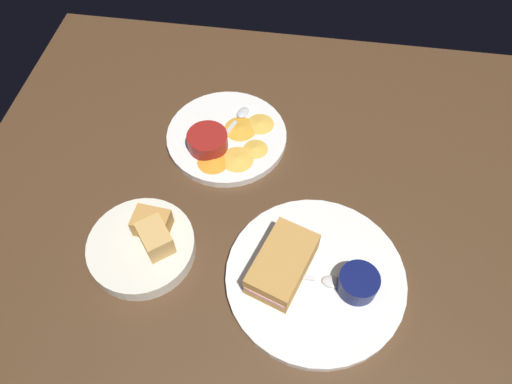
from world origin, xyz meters
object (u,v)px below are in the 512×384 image
object	(u,v)px
ramekin_light_gravy	(207,140)
spoon_by_gravy_ramekin	(240,117)
plate_sandwich_main	(315,277)
bread_basket_rear	(144,244)
sandwich_half_near	(282,264)
spoon_by_dark_ramekin	(324,280)
ramekin_dark_sauce	(358,283)
plate_chips_companion	(227,137)

from	to	relation	value
ramekin_light_gravy	spoon_by_gravy_ramekin	distance (cm)	9.80
plate_sandwich_main	spoon_by_gravy_ramekin	distance (cm)	37.64
plate_sandwich_main	bread_basket_rear	world-z (taller)	bread_basket_rear
sandwich_half_near	ramekin_light_gravy	size ratio (longest dim) A/B	1.87
spoon_by_dark_ramekin	ramekin_dark_sauce	bearing A→B (deg)	-93.25
plate_sandwich_main	bread_basket_rear	distance (cm)	29.60
spoon_by_dark_ramekin	plate_chips_companion	bearing A→B (deg)	36.60
sandwich_half_near	ramekin_dark_sauce	bearing A→B (deg)	-95.85
ramekin_dark_sauce	plate_chips_companion	xyz separation A→B (cm)	(29.30, 26.84, -2.79)
spoon_by_dark_ramekin	ramekin_light_gravy	world-z (taller)	ramekin_light_gravy
spoon_by_gravy_ramekin	ramekin_light_gravy	bearing A→B (deg)	149.56
ramekin_dark_sauce	plate_chips_companion	bearing A→B (deg)	42.50
plate_sandwich_main	ramekin_dark_sauce	world-z (taller)	ramekin_dark_sauce
sandwich_half_near	ramekin_dark_sauce	world-z (taller)	sandwich_half_near
spoon_by_dark_ramekin	spoon_by_gravy_ramekin	bearing A→B (deg)	30.24
plate_sandwich_main	ramekin_dark_sauce	xyz separation A→B (cm)	(-1.17, -6.64, 2.79)
plate_sandwich_main	ramekin_light_gravy	world-z (taller)	ramekin_light_gravy
plate_chips_companion	spoon_by_gravy_ramekin	bearing A→B (deg)	-21.71
plate_sandwich_main	spoon_by_dark_ramekin	distance (cm)	1.97
bread_basket_rear	plate_sandwich_main	bearing A→B (deg)	-92.17
ramekin_light_gravy	ramekin_dark_sauce	bearing A→B (deg)	-130.65
ramekin_dark_sauce	spoon_by_gravy_ramekin	bearing A→B (deg)	36.27
plate_sandwich_main	sandwich_half_near	bearing A→B (deg)	89.03
sandwich_half_near	spoon_by_dark_ramekin	xyz separation A→B (cm)	(-0.96, -7.02, -2.04)
ramekin_dark_sauce	plate_chips_companion	size ratio (longest dim) A/B	0.27
spoon_by_dark_ramekin	sandwich_half_near	bearing A→B (deg)	82.20
ramekin_light_gravy	bread_basket_rear	xyz separation A→B (cm)	(-23.37, 6.31, -1.21)
ramekin_dark_sauce	bread_basket_rear	distance (cm)	36.29
spoon_by_dark_ramekin	bread_basket_rear	size ratio (longest dim) A/B	0.54
plate_sandwich_main	ramekin_dark_sauce	distance (cm)	7.29
spoon_by_gravy_ramekin	plate_sandwich_main	bearing A→B (deg)	-150.85
sandwich_half_near	spoon_by_gravy_ramekin	size ratio (longest dim) A/B	1.53
spoon_by_dark_ramekin	spoon_by_gravy_ramekin	xyz separation A→B (cm)	(33.72, 19.66, 0.00)
spoon_by_dark_ramekin	spoon_by_gravy_ramekin	size ratio (longest dim) A/B	1.02
ramekin_dark_sauce	bread_basket_rear	world-z (taller)	bread_basket_rear
plate_chips_companion	spoon_by_dark_ramekin	bearing A→B (deg)	-143.40
bread_basket_rear	ramekin_light_gravy	bearing A→B (deg)	-15.12
spoon_by_gravy_ramekin	bread_basket_rear	size ratio (longest dim) A/B	0.53
sandwich_half_near	spoon_by_gravy_ramekin	xyz separation A→B (cm)	(32.76, 12.64, -2.04)
plate_chips_companion	bread_basket_rear	size ratio (longest dim) A/B	1.33
plate_sandwich_main	sandwich_half_near	world-z (taller)	sandwich_half_near
ramekin_dark_sauce	spoon_by_dark_ramekin	size ratio (longest dim) A/B	0.66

